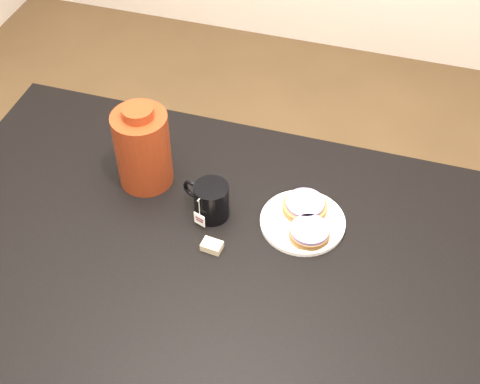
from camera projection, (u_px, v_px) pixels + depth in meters
The scene contains 7 objects.
table at pixel (217, 280), 1.53m from camera, with size 1.40×0.90×0.75m.
plate at pixel (303, 221), 1.54m from camera, with size 0.20×0.20×0.01m.
bagel_back at pixel (305, 206), 1.55m from camera, with size 0.11×0.11×0.03m.
bagel_front at pixel (309, 232), 1.49m from camera, with size 0.10×0.10×0.03m.
mug at pixel (211, 200), 1.53m from camera, with size 0.13×0.10×0.09m.
teabag_pouch at pixel (212, 246), 1.48m from camera, with size 0.04×0.03×0.02m, color #C6B793.
bagel_package at pixel (143, 148), 1.57m from camera, with size 0.16×0.16×0.22m.
Camera 1 is at (0.31, -0.86, 1.92)m, focal length 50.00 mm.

